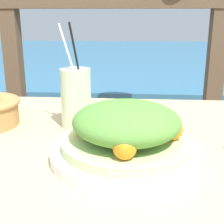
# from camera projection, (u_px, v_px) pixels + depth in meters

# --- Properties ---
(patio_table) EXTENTS (1.00, 0.79, 0.77)m
(patio_table) POSITION_uv_depth(u_px,v_px,m) (87.00, 193.00, 0.70)
(patio_table) COLOR tan
(patio_table) RESTS_ON ground_plane
(railing_fence) EXTENTS (2.80, 0.08, 1.14)m
(railing_fence) POSITION_uv_depth(u_px,v_px,m) (112.00, 66.00, 1.40)
(railing_fence) COLOR brown
(railing_fence) RESTS_ON ground_plane
(sea_backdrop) EXTENTS (12.00, 4.00, 0.56)m
(sea_backdrop) POSITION_uv_depth(u_px,v_px,m) (126.00, 77.00, 3.94)
(sea_backdrop) COLOR teal
(sea_backdrop) RESTS_ON ground_plane
(salad_plate) EXTENTS (0.29, 0.29, 0.11)m
(salad_plate) POSITION_uv_depth(u_px,v_px,m) (126.00, 135.00, 0.60)
(salad_plate) COLOR silver
(salad_plate) RESTS_ON patio_table
(drink_glass) EXTENTS (0.07, 0.07, 0.25)m
(drink_glass) POSITION_uv_depth(u_px,v_px,m) (76.00, 98.00, 0.75)
(drink_glass) COLOR beige
(drink_glass) RESTS_ON patio_table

